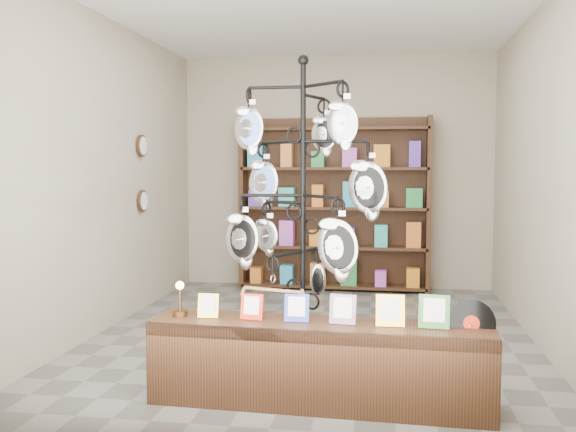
{
  "coord_description": "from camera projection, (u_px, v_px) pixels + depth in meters",
  "views": [
    {
      "loc": [
        0.7,
        -5.87,
        1.57
      ],
      "look_at": [
        -0.07,
        -1.0,
        1.19
      ],
      "focal_mm": 40.0,
      "sensor_mm": 36.0,
      "label": 1
    }
  ],
  "objects": [
    {
      "name": "back_shelving",
      "position": [
        334.0,
        209.0,
        8.19
      ],
      "size": [
        2.42,
        0.36,
        2.2
      ],
      "color": "black",
      "rests_on": "ground"
    },
    {
      "name": "display_tree",
      "position": [
        303.0,
        196.0,
        4.58
      ],
      "size": [
        1.27,
        1.27,
        2.36
      ],
      "rotation": [
        0.0,
        0.0,
        -0.36
      ],
      "color": "black",
      "rests_on": "ground"
    },
    {
      "name": "room_envelope",
      "position": [
        313.0,
        136.0,
        5.87
      ],
      "size": [
        5.0,
        5.0,
        5.0
      ],
      "color": "#A99B88",
      "rests_on": "ground"
    },
    {
      "name": "front_shelf",
      "position": [
        320.0,
        363.0,
        4.23
      ],
      "size": [
        2.25,
        0.54,
        0.79
      ],
      "rotation": [
        0.0,
        0.0,
        -0.04
      ],
      "color": "black",
      "rests_on": "ground"
    },
    {
      "name": "ground",
      "position": [
        313.0,
        335.0,
        6.01
      ],
      "size": [
        5.0,
        5.0,
        0.0
      ],
      "primitive_type": "plane",
      "color": "slate",
      "rests_on": "ground"
    },
    {
      "name": "wall_clocks",
      "position": [
        142.0,
        173.0,
        6.99
      ],
      "size": [
        0.03,
        0.24,
        0.84
      ],
      "color": "black",
      "rests_on": "ground"
    }
  ]
}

